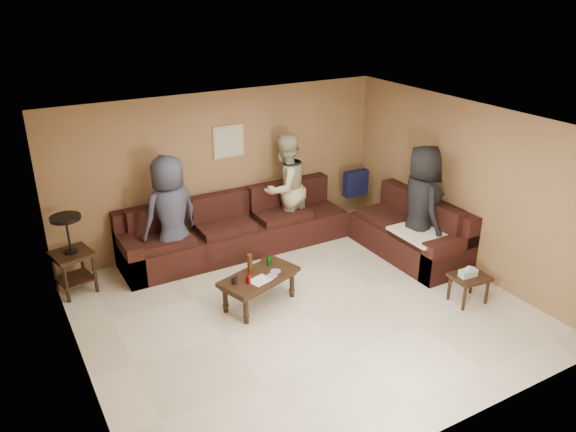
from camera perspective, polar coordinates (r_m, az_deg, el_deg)
The scene contains 10 objects.
room at distance 6.80m, azimuth 1.71°, elevation 2.27°, with size 5.60×5.50×2.50m.
sectional_sofa at distance 8.91m, azimuth 1.03°, elevation -1.82°, with size 4.65×2.90×0.97m.
coffee_table at distance 7.51m, azimuth -2.98°, elevation -6.44°, with size 1.19×0.85×0.73m.
end_table_left at distance 8.24m, azimuth -21.16°, elevation -3.53°, with size 0.60×0.60×1.15m.
side_table_right at distance 7.95m, azimuth 17.92°, elevation -6.08°, with size 0.52×0.44×0.55m.
waste_bin at distance 8.32m, azimuth -1.84°, elevation -5.25°, with size 0.21×0.21×0.26m, color black.
wall_art at distance 8.93m, azimuth -6.06°, elevation 7.53°, with size 0.52×0.04×0.52m.
person_left at distance 8.31m, azimuth -11.81°, elevation 0.07°, with size 0.88×0.57×1.79m, color #343748.
person_middle at distance 9.16m, azimuth -0.30°, elevation 2.84°, with size 0.88×0.68×1.81m, color tan.
person_right at distance 8.63m, azimuth 13.35°, elevation 1.05°, with size 0.91×0.59×1.86m, color black.
Camera 1 is at (-3.32, -5.42, 4.09)m, focal length 35.00 mm.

